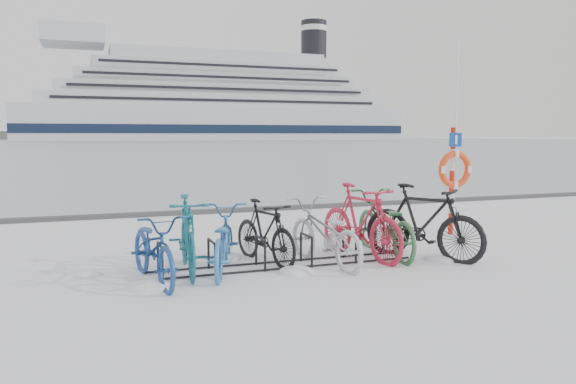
{
  "coord_description": "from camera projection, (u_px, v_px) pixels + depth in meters",
  "views": [
    {
      "loc": [
        -2.75,
        -7.68,
        1.94
      ],
      "look_at": [
        0.29,
        0.6,
        1.04
      ],
      "focal_mm": 35.0,
      "sensor_mm": 36.0,
      "label": 1
    }
  ],
  "objects": [
    {
      "name": "quay_edge",
      "position": [
        203.0,
        212.0,
        13.82
      ],
      "size": [
        400.0,
        0.25,
        0.1
      ],
      "primitive_type": "cube",
      "color": "#3F3F42",
      "rests_on": "ground"
    },
    {
      "name": "bike_6",
      "position": [
        384.0,
        222.0,
        9.06
      ],
      "size": [
        0.86,
        2.08,
        1.07
      ],
      "primitive_type": "imported",
      "rotation": [
        0.0,
        0.0,
        3.07
      ],
      "color": "#316D3E",
      "rests_on": "ground"
    },
    {
      "name": "ground",
      "position": [
        284.0,
        266.0,
        8.32
      ],
      "size": [
        900.0,
        900.0,
        0.0
      ],
      "primitive_type": "plane",
      "color": "white",
      "rests_on": "ground"
    },
    {
      "name": "bike_0",
      "position": [
        154.0,
        245.0,
        7.4
      ],
      "size": [
        0.91,
        1.93,
        0.97
      ],
      "primitive_type": "imported",
      "rotation": [
        0.0,
        0.0,
        0.15
      ],
      "color": "navy",
      "rests_on": "ground"
    },
    {
      "name": "bike_5",
      "position": [
        360.0,
        220.0,
        8.83
      ],
      "size": [
        0.93,
        2.08,
        1.21
      ],
      "primitive_type": "imported",
      "rotation": [
        0.0,
        0.0,
        0.19
      ],
      "color": "#BB223A",
      "rests_on": "ground"
    },
    {
      "name": "ice_sheet",
      "position": [
        92.0,
        142.0,
        153.08
      ],
      "size": [
        400.0,
        298.0,
        0.02
      ],
      "primitive_type": "cube",
      "color": "#A8B6BE",
      "rests_on": "ground"
    },
    {
      "name": "bike_2",
      "position": [
        222.0,
        238.0,
        7.95
      ],
      "size": [
        1.2,
        1.95,
        0.96
      ],
      "primitive_type": "imported",
      "rotation": [
        0.0,
        0.0,
        2.81
      ],
      "color": "#3472B4",
      "rests_on": "ground"
    },
    {
      "name": "snow_drifts",
      "position": [
        265.0,
        270.0,
        8.05
      ],
      "size": [
        5.62,
        1.87,
        0.19
      ],
      "color": "white",
      "rests_on": "ground"
    },
    {
      "name": "lifebuoy_station",
      "position": [
        454.0,
        170.0,
        10.8
      ],
      "size": [
        0.73,
        0.22,
        3.78
      ],
      "color": "red",
      "rests_on": "ground"
    },
    {
      "name": "cruise_ferry",
      "position": [
        217.0,
        106.0,
        206.51
      ],
      "size": [
        139.06,
        26.22,
        45.69
      ],
      "color": "silver",
      "rests_on": "ground"
    },
    {
      "name": "bike_7",
      "position": [
        423.0,
        220.0,
        8.79
      ],
      "size": [
        1.56,
        2.0,
        1.21
      ],
      "primitive_type": "imported",
      "rotation": [
        0.0,
        0.0,
        0.57
      ],
      "color": "black",
      "rests_on": "ground"
    },
    {
      "name": "bike_4",
      "position": [
        324.0,
        231.0,
        8.37
      ],
      "size": [
        0.94,
        2.02,
        1.02
      ],
      "primitive_type": "imported",
      "rotation": [
        0.0,
        0.0,
        3.28
      ],
      "color": "#B2B4BB",
      "rests_on": "ground"
    },
    {
      "name": "bike_3",
      "position": [
        265.0,
        230.0,
        8.53
      ],
      "size": [
        0.86,
        1.71,
        0.99
      ],
      "primitive_type": "imported",
      "rotation": [
        0.0,
        0.0,
        0.25
      ],
      "color": "black",
      "rests_on": "ground"
    },
    {
      "name": "bike_rack",
      "position": [
        284.0,
        254.0,
        8.3
      ],
      "size": [
        4.0,
        0.48,
        0.46
      ],
      "color": "black",
      "rests_on": "ground"
    },
    {
      "name": "bike_1",
      "position": [
        187.0,
        233.0,
        7.9
      ],
      "size": [
        0.69,
        1.9,
        1.12
      ],
      "primitive_type": "imported",
      "rotation": [
        0.0,
        0.0,
        -0.09
      ],
      "color": "#16606F",
      "rests_on": "ground"
    }
  ]
}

